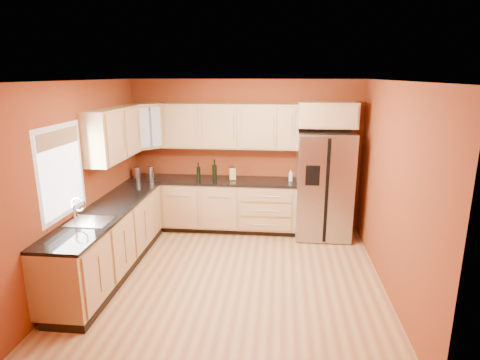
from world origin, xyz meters
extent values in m
plane|color=#A76C40|center=(0.00, 0.00, 0.00)|extent=(4.00, 4.00, 0.00)
plane|color=white|center=(0.00, 0.00, 2.60)|extent=(4.00, 4.00, 0.00)
cube|color=maroon|center=(0.00, 2.00, 1.30)|extent=(4.00, 0.04, 2.60)
cube|color=maroon|center=(0.00, -2.00, 1.30)|extent=(4.00, 0.04, 2.60)
cube|color=maroon|center=(-2.00, 0.00, 1.30)|extent=(0.04, 4.00, 2.60)
cube|color=maroon|center=(2.00, 0.00, 1.30)|extent=(0.04, 4.00, 2.60)
cube|color=#A48A4F|center=(-0.55, 1.70, 0.44)|extent=(2.90, 0.60, 0.88)
cube|color=#A48A4F|center=(-1.70, 0.00, 0.44)|extent=(0.60, 2.80, 0.88)
cube|color=black|center=(-0.55, 1.69, 0.90)|extent=(2.90, 0.62, 0.04)
cube|color=black|center=(-1.69, 0.00, 0.90)|extent=(0.62, 2.80, 0.04)
cube|color=#A48A4F|center=(-0.25, 1.83, 1.83)|extent=(2.30, 0.33, 0.75)
cube|color=#A48A4F|center=(-1.83, 0.72, 1.83)|extent=(0.33, 1.35, 0.75)
cube|color=#A48A4F|center=(-1.67, 1.67, 1.83)|extent=(0.67, 0.67, 0.75)
cube|color=#A48A4F|center=(1.35, 1.70, 2.05)|extent=(0.92, 0.60, 0.40)
cube|color=#ADADB2|center=(1.35, 1.62, 0.89)|extent=(0.90, 0.75, 1.78)
cube|color=white|center=(-1.98, -0.50, 1.55)|extent=(0.03, 0.90, 1.00)
cylinder|color=#ADADB2|center=(-1.63, 1.70, 1.02)|extent=(0.14, 0.14, 0.20)
cylinder|color=#ADADB2|center=(-1.85, 1.62, 1.02)|extent=(0.16, 0.16, 0.20)
cube|color=tan|center=(-0.19, 1.69, 1.02)|extent=(0.12, 0.12, 0.20)
cylinder|color=white|center=(0.80, 1.71, 1.01)|extent=(0.08, 0.08, 0.19)
camera|label=1|loc=(0.62, -4.91, 2.67)|focal=30.00mm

